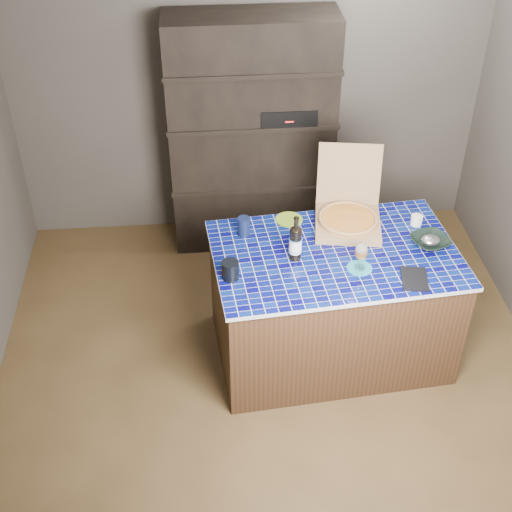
{
  "coord_description": "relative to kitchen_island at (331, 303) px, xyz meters",
  "views": [
    {
      "loc": [
        -0.37,
        -3.14,
        3.4
      ],
      "look_at": [
        -0.1,
        0.0,
        0.97
      ],
      "focal_mm": 50.0,
      "sensor_mm": 36.0,
      "label": 1
    }
  ],
  "objects": [
    {
      "name": "room",
      "position": [
        -0.4,
        -0.2,
        0.85
      ],
      "size": [
        3.5,
        3.5,
        3.5
      ],
      "color": "brown",
      "rests_on": "ground"
    },
    {
      "name": "mead_bottle",
      "position": [
        -0.25,
        -0.03,
        0.52
      ],
      "size": [
        0.08,
        0.08,
        0.29
      ],
      "color": "black",
      "rests_on": "kitchen_island"
    },
    {
      "name": "pizza_box",
      "position": [
        0.12,
        0.29,
        0.46
      ],
      "size": [
        0.47,
        0.55,
        0.44
      ],
      "rotation": [
        0.0,
        0.0,
        -0.16
      ],
      "color": "#A47455",
      "rests_on": "kitchen_island"
    },
    {
      "name": "kitchen_island",
      "position": [
        0.0,
        0.0,
        0.0
      ],
      "size": [
        1.55,
        1.06,
        0.81
      ],
      "rotation": [
        0.0,
        0.0,
        0.09
      ],
      "color": "#42271A",
      "rests_on": "floor"
    },
    {
      "name": "tumbler",
      "position": [
        -0.64,
        -0.18,
        0.46
      ],
      "size": [
        0.1,
        0.1,
        0.11
      ],
      "primitive_type": "cylinder",
      "color": "black",
      "rests_on": "kitchen_island"
    },
    {
      "name": "bowl",
      "position": [
        0.58,
        0.02,
        0.43
      ],
      "size": [
        0.28,
        0.28,
        0.05
      ],
      "primitive_type": "imported",
      "rotation": [
        0.0,
        0.0,
        0.33
      ],
      "color": "black",
      "rests_on": "kitchen_island"
    },
    {
      "name": "green_trivet",
      "position": [
        -0.24,
        0.37,
        0.41
      ],
      "size": [
        0.17,
        0.17,
        0.01
      ],
      "primitive_type": "cylinder",
      "color": "olive",
      "rests_on": "kitchen_island"
    },
    {
      "name": "foil_contents",
      "position": [
        0.58,
        0.02,
        0.44
      ],
      "size": [
        0.12,
        0.1,
        0.06
      ],
      "primitive_type": "ellipsoid",
      "color": "#B0AFBB",
      "rests_on": "bowl"
    },
    {
      "name": "navy_cup",
      "position": [
        -0.54,
        0.24,
        0.46
      ],
      "size": [
        0.08,
        0.08,
        0.12
      ],
      "primitive_type": "cylinder",
      "color": "#0E1634",
      "rests_on": "kitchen_island"
    },
    {
      "name": "white_jar",
      "position": [
        0.56,
        0.25,
        0.43
      ],
      "size": [
        0.07,
        0.07,
        0.06
      ],
      "primitive_type": "cylinder",
      "color": "white",
      "rests_on": "kitchen_island"
    },
    {
      "name": "teal_trivet",
      "position": [
        0.11,
        -0.16,
        0.41
      ],
      "size": [
        0.15,
        0.15,
        0.01
      ],
      "primitive_type": "cylinder",
      "color": "teal",
      "rests_on": "kitchen_island"
    },
    {
      "name": "wine_glass",
      "position": [
        0.11,
        -0.16,
        0.52
      ],
      "size": [
        0.07,
        0.07,
        0.17
      ],
      "color": "white",
      "rests_on": "teal_trivet"
    },
    {
      "name": "dvd_case",
      "position": [
        0.4,
        -0.29,
        0.41
      ],
      "size": [
        0.18,
        0.23,
        0.02
      ],
      "primitive_type": "cube",
      "rotation": [
        0.0,
        0.0,
        -0.16
      ],
      "color": "black",
      "rests_on": "kitchen_island"
    },
    {
      "name": "shelving_unit",
      "position": [
        -0.39,
        1.33,
        0.5
      ],
      "size": [
        1.2,
        0.41,
        1.8
      ],
      "color": "black",
      "rests_on": "floor"
    }
  ]
}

